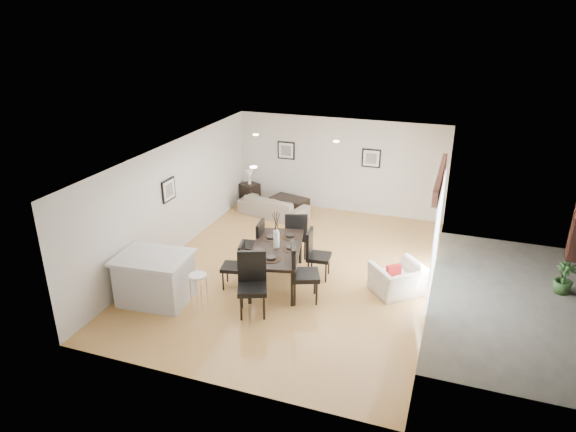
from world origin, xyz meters
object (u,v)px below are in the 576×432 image
(dining_chair_enear, at_px, (300,269))
(dining_chair_wfar, at_px, (255,242))
(dining_table, at_px, (277,251))
(dining_chair_wnear, at_px, (237,263))
(kitchen_island, at_px, (155,278))
(bar_stool, at_px, (198,280))
(dining_chair_head, at_px, (252,280))
(coffee_table, at_px, (289,205))
(dining_chair_foot, at_px, (296,233))
(armchair, at_px, (398,279))
(side_table, at_px, (250,193))
(sofa, at_px, (274,206))
(dining_chair_efar, at_px, (315,251))

(dining_chair_enear, bearing_deg, dining_chair_wfar, 31.50)
(dining_table, height_order, dining_chair_wfar, dining_chair_wfar)
(dining_chair_wnear, height_order, kitchen_island, dining_chair_wnear)
(dining_chair_wnear, distance_m, dining_chair_wfar, 0.99)
(bar_stool, bearing_deg, dining_chair_head, 15.69)
(coffee_table, bearing_deg, dining_chair_enear, -53.70)
(kitchen_island, bearing_deg, dining_chair_foot, 48.29)
(armchair, bearing_deg, side_table, -79.27)
(sofa, distance_m, dining_chair_foot, 2.72)
(dining_chair_foot, bearing_deg, dining_table, 71.39)
(armchair, relative_size, dining_chair_wfar, 0.90)
(dining_chair_enear, distance_m, bar_stool, 2.01)
(dining_chair_head, bearing_deg, armchair, 9.31)
(armchair, relative_size, bar_stool, 1.32)
(bar_stool, bearing_deg, dining_chair_enear, 29.11)
(sofa, distance_m, dining_chair_wnear, 4.05)
(dining_chair_head, bearing_deg, dining_chair_efar, 43.98)
(armchair, bearing_deg, dining_chair_wnear, -26.65)
(armchair, xyz_separation_m, dining_chair_efar, (-1.83, 0.11, 0.29))
(dining_table, relative_size, dining_chair_head, 1.76)
(armchair, bearing_deg, dining_chair_wfar, -43.75)
(dining_chair_efar, bearing_deg, dining_chair_foot, 36.25)
(coffee_table, bearing_deg, bar_stool, -74.91)
(dining_chair_wnear, xyz_separation_m, dining_chair_foot, (0.74, 1.71, 0.07))
(sofa, distance_m, armchair, 5.03)
(armchair, bearing_deg, dining_table, -32.99)
(dining_chair_wfar, bearing_deg, side_table, -160.25)
(dining_chair_enear, bearing_deg, armchair, -85.28)
(side_table, height_order, kitchen_island, kitchen_island)
(dining_chair_wnear, height_order, dining_chair_foot, dining_chair_foot)
(dining_chair_wnear, bearing_deg, armchair, 93.16)
(dining_chair_efar, relative_size, coffee_table, 1.06)
(side_table, height_order, bar_stool, bar_stool)
(sofa, xyz_separation_m, side_table, (-1.05, 0.75, 0.01))
(sofa, distance_m, dining_chair_head, 4.94)
(dining_chair_foot, bearing_deg, dining_chair_wnear, 49.41)
(coffee_table, relative_size, kitchen_island, 0.69)
(dining_chair_wnear, height_order, dining_chair_enear, dining_chair_enear)
(dining_table, height_order, dining_chair_foot, dining_chair_foot)
(coffee_table, distance_m, side_table, 1.39)
(sofa, xyz_separation_m, dining_chair_efar, (2.11, -3.02, 0.32))
(armchair, xyz_separation_m, side_table, (-5.00, 3.88, -0.02))
(dining_chair_wnear, bearing_deg, dining_table, 112.43)
(dining_table, xyz_separation_m, dining_chair_wnear, (-0.71, -0.48, -0.17))
(dining_chair_head, xyz_separation_m, bar_stool, (-1.01, -0.29, -0.04))
(dining_chair_enear, xyz_separation_m, dining_chair_foot, (-0.67, 1.77, -0.05))
(dining_table, bearing_deg, side_table, 106.74)
(dining_chair_foot, bearing_deg, dining_chair_enear, 93.43)
(dining_chair_wfar, height_order, bar_stool, dining_chair_wfar)
(dining_chair_head, distance_m, dining_chair_foot, 2.46)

